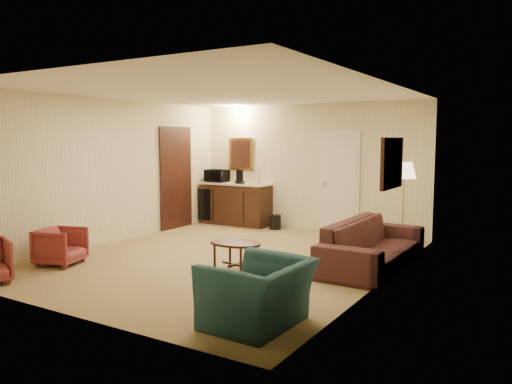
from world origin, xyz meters
TOP-DOWN VIEW (x-y plane):
  - ground at (0.00, 0.00)m, footprint 6.00×6.00m
  - room_walls at (-0.10, 0.77)m, footprint 5.02×6.01m
  - wetbar_cabinet at (-1.65, 2.72)m, footprint 1.64×0.58m
  - sofa at (2.15, 0.67)m, footprint 0.71×2.36m
  - teal_armchair at (1.90, -2.20)m, footprint 0.70×1.05m
  - rose_chair_near at (-1.90, -1.63)m, footprint 0.71×0.74m
  - coffee_table at (0.60, -0.66)m, footprint 0.86×0.65m
  - floor_lamp at (2.20, 2.08)m, footprint 0.45×0.45m
  - waste_bin at (-0.60, 2.65)m, footprint 0.26×0.26m
  - microwave at (-2.15, 2.73)m, footprint 0.52×0.31m
  - coffee_maker at (-1.47, 2.63)m, footprint 0.17×0.17m

SIDE VIEW (x-z plane):
  - ground at x=0.00m, z-range 0.00..0.00m
  - waste_bin at x=-0.60m, z-range 0.00..0.30m
  - coffee_table at x=0.60m, z-range 0.00..0.45m
  - rose_chair_near at x=-1.90m, z-range 0.00..0.61m
  - teal_armchair at x=1.90m, z-range 0.00..0.89m
  - sofa at x=2.15m, z-range 0.00..0.92m
  - wetbar_cabinet at x=-1.65m, z-range 0.00..0.92m
  - floor_lamp at x=2.20m, z-range 0.00..1.50m
  - coffee_maker at x=-1.47m, z-range 0.92..1.22m
  - microwave at x=-2.15m, z-range 0.92..1.26m
  - room_walls at x=-0.10m, z-range 0.41..3.02m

